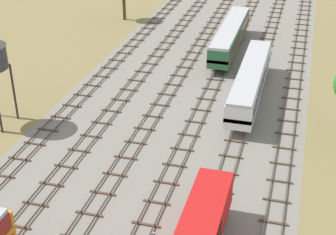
# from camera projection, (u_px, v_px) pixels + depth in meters

# --- Properties ---
(ground_plane) EXTENTS (480.00, 480.00, 0.00)m
(ground_plane) POSITION_uv_depth(u_px,v_px,m) (175.00, 118.00, 57.60)
(ground_plane) COLOR olive
(ballast_bed) EXTENTS (28.83, 176.00, 0.01)m
(ballast_bed) POSITION_uv_depth(u_px,v_px,m) (175.00, 118.00, 57.60)
(ballast_bed) COLOR gray
(ballast_bed) RESTS_ON ground
(track_far_left) EXTENTS (2.40, 126.00, 0.29)m
(track_far_left) POSITION_uv_depth(u_px,v_px,m) (77.00, 100.00, 61.32)
(track_far_left) COLOR #47382D
(track_far_left) RESTS_ON ground
(track_left) EXTENTS (2.40, 126.00, 0.29)m
(track_left) POSITION_uv_depth(u_px,v_px,m) (116.00, 105.00, 60.14)
(track_left) COLOR #47382D
(track_left) RESTS_ON ground
(track_centre_left) EXTENTS (2.40, 126.00, 0.29)m
(track_centre_left) POSITION_uv_depth(u_px,v_px,m) (156.00, 110.00, 58.97)
(track_centre_left) COLOR #47382D
(track_centre_left) RESTS_ON ground
(track_centre) EXTENTS (2.40, 126.00, 0.29)m
(track_centre) POSITION_uv_depth(u_px,v_px,m) (198.00, 115.00, 57.80)
(track_centre) COLOR #47382D
(track_centre) RESTS_ON ground
(track_centre_right) EXTENTS (2.40, 126.00, 0.29)m
(track_centre_right) POSITION_uv_depth(u_px,v_px,m) (242.00, 121.00, 56.63)
(track_centre_right) COLOR #47382D
(track_centre_right) RESTS_ON ground
(track_right) EXTENTS (2.40, 126.00, 0.29)m
(track_right) POSITION_uv_depth(u_px,v_px,m) (287.00, 127.00, 55.45)
(track_right) COLOR #47382D
(track_right) RESTS_ON ground
(diesel_railcar_centre_right_mid) EXTENTS (2.96, 20.50, 3.80)m
(diesel_railcar_centre_right_mid) POSITION_uv_depth(u_px,v_px,m) (250.00, 80.00, 60.46)
(diesel_railcar_centre_right_mid) COLOR white
(diesel_railcar_centre_right_mid) RESTS_ON ground
(diesel_railcar_centre_midfar) EXTENTS (2.96, 20.50, 3.80)m
(diesel_railcar_centre_midfar) POSITION_uv_depth(u_px,v_px,m) (230.00, 35.00, 74.80)
(diesel_railcar_centre_midfar) COLOR #286638
(diesel_railcar_centre_midfar) RESTS_ON ground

